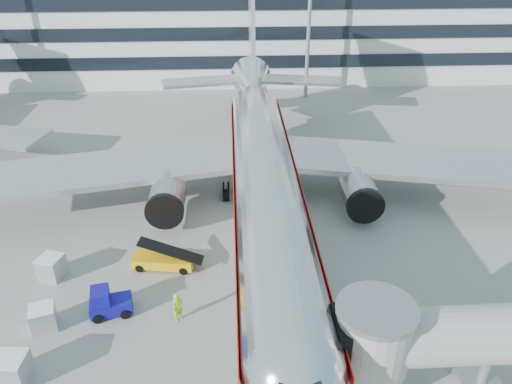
{
  "coord_description": "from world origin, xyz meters",
  "views": [
    {
      "loc": [
        -2.54,
        -25.74,
        22.66
      ],
      "look_at": [
        -0.8,
        7.57,
        4.0
      ],
      "focal_mm": 35.0,
      "sensor_mm": 36.0,
      "label": 1
    }
  ],
  "objects_px": {
    "cargo_container_right": "(51,267)",
    "cargo_container_front": "(12,370)",
    "belt_loader": "(164,260)",
    "ramp_worker": "(178,307)",
    "baggage_tug": "(108,303)",
    "main_jet": "(263,165)",
    "cargo_container_left": "(43,318)"
  },
  "relations": [
    {
      "from": "cargo_container_right",
      "to": "cargo_container_front",
      "type": "bearing_deg",
      "value": -85.85
    },
    {
      "from": "belt_loader",
      "to": "cargo_container_right",
      "type": "xyz_separation_m",
      "value": [
        -7.79,
        -0.71,
        0.2
      ]
    },
    {
      "from": "ramp_worker",
      "to": "cargo_container_right",
      "type": "bearing_deg",
      "value": 110.39
    },
    {
      "from": "baggage_tug",
      "to": "main_jet",
      "type": "bearing_deg",
      "value": 49.51
    },
    {
      "from": "belt_loader",
      "to": "ramp_worker",
      "type": "relative_size",
      "value": 2.33
    },
    {
      "from": "cargo_container_left",
      "to": "cargo_container_right",
      "type": "distance_m",
      "value": 5.2
    },
    {
      "from": "ramp_worker",
      "to": "main_jet",
      "type": "bearing_deg",
      "value": 22.8
    },
    {
      "from": "main_jet",
      "to": "belt_loader",
      "type": "relative_size",
      "value": 10.7
    },
    {
      "from": "belt_loader",
      "to": "ramp_worker",
      "type": "height_order",
      "value": "belt_loader"
    },
    {
      "from": "cargo_container_left",
      "to": "cargo_container_front",
      "type": "height_order",
      "value": "cargo_container_front"
    },
    {
      "from": "baggage_tug",
      "to": "cargo_container_front",
      "type": "relative_size",
      "value": 1.65
    },
    {
      "from": "cargo_container_left",
      "to": "ramp_worker",
      "type": "bearing_deg",
      "value": 2.02
    },
    {
      "from": "main_jet",
      "to": "cargo_container_left",
      "type": "xyz_separation_m",
      "value": [
        -14.51,
        -13.69,
        -3.44
      ]
    },
    {
      "from": "ramp_worker",
      "to": "belt_loader",
      "type": "bearing_deg",
      "value": 63.16
    },
    {
      "from": "ramp_worker",
      "to": "baggage_tug",
      "type": "bearing_deg",
      "value": 127.88
    },
    {
      "from": "cargo_container_left",
      "to": "cargo_container_front",
      "type": "relative_size",
      "value": 1.07
    },
    {
      "from": "main_jet",
      "to": "cargo_container_front",
      "type": "distance_m",
      "value": 23.4
    },
    {
      "from": "cargo_container_right",
      "to": "cargo_container_left",
      "type": "bearing_deg",
      "value": -78.68
    },
    {
      "from": "cargo_container_right",
      "to": "ramp_worker",
      "type": "distance_m",
      "value": 10.48
    },
    {
      "from": "belt_loader",
      "to": "cargo_container_left",
      "type": "xyz_separation_m",
      "value": [
        -6.77,
        -5.81,
        0.17
      ]
    },
    {
      "from": "baggage_tug",
      "to": "cargo_container_right",
      "type": "relative_size",
      "value": 1.47
    },
    {
      "from": "cargo_container_right",
      "to": "ramp_worker",
      "type": "relative_size",
      "value": 0.96
    },
    {
      "from": "main_jet",
      "to": "baggage_tug",
      "type": "height_order",
      "value": "main_jet"
    },
    {
      "from": "main_jet",
      "to": "cargo_container_right",
      "type": "xyz_separation_m",
      "value": [
        -15.53,
        -8.58,
        -3.4
      ]
    },
    {
      "from": "belt_loader",
      "to": "ramp_worker",
      "type": "xyz_separation_m",
      "value": [
        1.53,
        -5.52,
        0.39
      ]
    },
    {
      "from": "baggage_tug",
      "to": "cargo_container_front",
      "type": "bearing_deg",
      "value": -128.56
    },
    {
      "from": "belt_loader",
      "to": "ramp_worker",
      "type": "distance_m",
      "value": 5.74
    },
    {
      "from": "main_jet",
      "to": "cargo_container_left",
      "type": "distance_m",
      "value": 20.24
    },
    {
      "from": "cargo_container_left",
      "to": "ramp_worker",
      "type": "relative_size",
      "value": 0.91
    },
    {
      "from": "cargo_container_left",
      "to": "cargo_container_front",
      "type": "distance_m",
      "value": 4.09
    },
    {
      "from": "main_jet",
      "to": "belt_loader",
      "type": "xyz_separation_m",
      "value": [
        -7.74,
        -7.88,
        -3.6
      ]
    },
    {
      "from": "main_jet",
      "to": "cargo_container_front",
      "type": "xyz_separation_m",
      "value": [
        -14.87,
        -17.76,
        -3.36
      ]
    }
  ]
}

